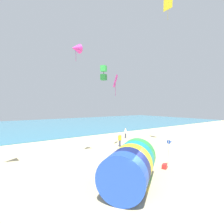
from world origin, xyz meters
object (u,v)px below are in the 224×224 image
object	(u,v)px
kite_handler	(147,158)
kite_magenta_diamond	(115,81)
bystander_mid_beach	(126,133)
cooler_box	(165,166)
bystander_near_water	(120,140)
kite_magenta_delta	(76,48)
kite_yellow_diamond	(168,2)
beach_flag	(170,143)
giant_inflatable_tube	(131,166)
kite_green_box	(104,73)

from	to	relation	value
kite_handler	kite_magenta_diamond	world-z (taller)	kite_magenta_diamond
bystander_mid_beach	cooler_box	world-z (taller)	bystander_mid_beach
bystander_near_water	cooler_box	xyz separation A→B (m)	(-1.84, -8.17, -0.65)
kite_handler	bystander_mid_beach	xyz separation A→B (m)	(7.21, 11.15, -0.09)
bystander_near_water	kite_magenta_delta	bearing A→B (deg)	-162.17
bystander_mid_beach	bystander_near_water	bearing A→B (deg)	-137.88
kite_yellow_diamond	bystander_near_water	distance (m)	17.27
kite_handler	bystander_near_water	world-z (taller)	kite_handler
bystander_near_water	bystander_mid_beach	xyz separation A→B (m)	(4.24, 3.83, -0.02)
kite_magenta_diamond	kite_yellow_diamond	distance (m)	11.00
kite_magenta_delta	beach_flag	bearing A→B (deg)	-46.69
kite_handler	beach_flag	world-z (taller)	beach_flag
bystander_near_water	kite_magenta_diamond	bearing A→B (deg)	-149.54
kite_magenta_diamond	kite_magenta_delta	world-z (taller)	kite_magenta_delta
beach_flag	giant_inflatable_tube	bearing A→B (deg)	-172.58
kite_magenta_diamond	bystander_mid_beach	xyz separation A→B (m)	(5.49, 4.57, -7.19)
kite_magenta_diamond	bystander_mid_beach	bearing A→B (deg)	39.77
kite_green_box	kite_magenta_delta	bearing A→B (deg)	85.82
kite_handler	cooler_box	size ratio (longest dim) A/B	3.33
bystander_mid_beach	beach_flag	world-z (taller)	beach_flag
kite_magenta_delta	bystander_mid_beach	distance (m)	15.84
kite_yellow_diamond	beach_flag	size ratio (longest dim) A/B	1.27
bystander_mid_beach	beach_flag	bearing A→B (deg)	-114.31
beach_flag	kite_magenta_diamond	bearing A→B (deg)	90.29
beach_flag	kite_green_box	bearing A→B (deg)	171.55
bystander_mid_beach	kite_green_box	bearing A→B (deg)	-135.83
giant_inflatable_tube	kite_green_box	distance (m)	6.26
kite_yellow_diamond	kite_green_box	bearing A→B (deg)	-164.00
kite_handler	bystander_near_water	size ratio (longest dim) A/B	1.06
kite_magenta_delta	cooler_box	bearing A→B (deg)	-49.77
kite_green_box	bystander_mid_beach	world-z (taller)	kite_green_box
kite_handler	kite_yellow_diamond	distance (m)	17.89
bystander_near_water	beach_flag	size ratio (longest dim) A/B	0.70
bystander_mid_beach	beach_flag	size ratio (longest dim) A/B	0.68
beach_flag	cooler_box	world-z (taller)	beach_flag
kite_yellow_diamond	giant_inflatable_tube	bearing A→B (deg)	-154.80
kite_yellow_diamond	kite_handler	bearing A→B (deg)	-155.00
kite_green_box	beach_flag	size ratio (longest dim) A/B	0.44
giant_inflatable_tube	kite_yellow_diamond	distance (m)	19.31
kite_magenta_delta	kite_magenta_diamond	bearing A→B (deg)	14.71
kite_green_box	bystander_mid_beach	distance (m)	17.30
giant_inflatable_tube	kite_magenta_diamond	xyz separation A→B (m)	(4.98, 8.15, 6.65)
kite_yellow_diamond	cooler_box	xyz separation A→B (m)	(-5.65, -4.01, -16.97)
cooler_box	beach_flag	bearing A→B (deg)	-5.51
kite_green_box	kite_handler	bearing A→B (deg)	0.20
giant_inflatable_tube	kite_green_box	size ratio (longest dim) A/B	5.57
kite_yellow_diamond	beach_flag	world-z (taller)	kite_yellow_diamond
kite_green_box	cooler_box	distance (m)	9.00
giant_inflatable_tube	kite_green_box	bearing A→B (deg)	123.35
giant_inflatable_tube	kite_green_box	world-z (taller)	kite_green_box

